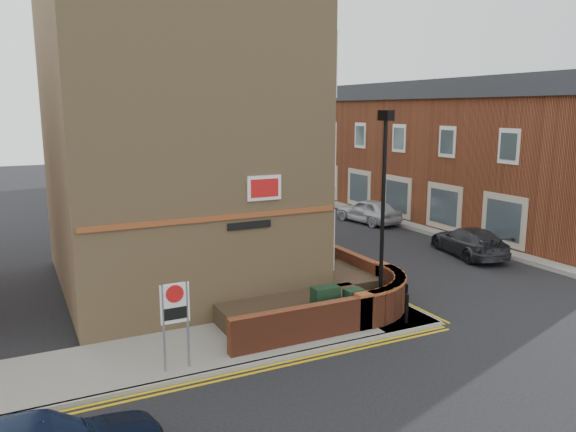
{
  "coord_description": "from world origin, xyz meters",
  "views": [
    {
      "loc": [
        -8.33,
        -12.32,
        6.45
      ],
      "look_at": [
        -0.18,
        4.0,
        2.97
      ],
      "focal_mm": 35.0,
      "sensor_mm": 36.0,
      "label": 1
    }
  ],
  "objects_px": {
    "utility_cabinet_large": "(325,306)",
    "zone_sign": "(175,310)",
    "silver_car_near": "(291,227)",
    "lamppost": "(383,214)"
  },
  "relations": [
    {
      "from": "lamppost",
      "to": "utility_cabinet_large",
      "type": "height_order",
      "value": "lamppost"
    },
    {
      "from": "lamppost",
      "to": "silver_car_near",
      "type": "distance_m",
      "value": 11.8
    },
    {
      "from": "utility_cabinet_large",
      "to": "zone_sign",
      "type": "height_order",
      "value": "zone_sign"
    },
    {
      "from": "lamppost",
      "to": "silver_car_near",
      "type": "relative_size",
      "value": 1.7
    },
    {
      "from": "utility_cabinet_large",
      "to": "zone_sign",
      "type": "relative_size",
      "value": 0.55
    },
    {
      "from": "silver_car_near",
      "to": "zone_sign",
      "type": "bearing_deg",
      "value": -149.6
    },
    {
      "from": "utility_cabinet_large",
      "to": "silver_car_near",
      "type": "height_order",
      "value": "utility_cabinet_large"
    },
    {
      "from": "utility_cabinet_large",
      "to": "silver_car_near",
      "type": "bearing_deg",
      "value": 67.95
    },
    {
      "from": "zone_sign",
      "to": "utility_cabinet_large",
      "type": "bearing_deg",
      "value": 9.69
    },
    {
      "from": "zone_sign",
      "to": "silver_car_near",
      "type": "relative_size",
      "value": 0.59
    }
  ]
}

